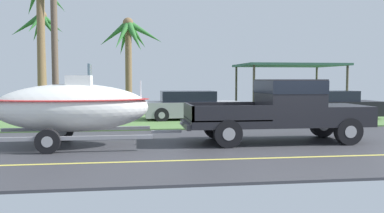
# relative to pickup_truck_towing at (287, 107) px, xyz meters

# --- Properties ---
(ground) EXTENTS (36.00, 22.00, 0.11)m
(ground) POSITION_rel_pickup_truck_towing_xyz_m (-0.20, 7.70, -1.07)
(ground) COLOR #38383D
(pickup_truck_towing) EXTENTS (5.74, 1.99, 1.92)m
(pickup_truck_towing) POSITION_rel_pickup_truck_towing_xyz_m (0.00, 0.00, 0.00)
(pickup_truck_towing) COLOR black
(pickup_truck_towing) RESTS_ON ground
(boat_on_trailer) EXTENTS (5.64, 2.43, 2.36)m
(boat_on_trailer) POSITION_rel_pickup_truck_towing_xyz_m (-6.46, -0.00, 0.07)
(boat_on_trailer) COLOR gray
(boat_on_trailer) RESTS_ON ground
(parked_sedan_near) EXTENTS (4.42, 1.94, 1.38)m
(parked_sedan_near) POSITION_rel_pickup_truck_towing_xyz_m (-2.04, 6.97, -0.39)
(parked_sedan_near) COLOR #99999E
(parked_sedan_near) RESTS_ON ground
(parked_sedan_far) EXTENTS (4.44, 1.83, 1.38)m
(parked_sedan_far) POSITION_rel_pickup_truck_towing_xyz_m (4.68, 6.48, -0.39)
(parked_sedan_far) COLOR black
(parked_sedan_far) RESTS_ON ground
(carport_awning) EXTENTS (6.24, 4.64, 2.89)m
(carport_awning) POSITION_rel_pickup_truck_towing_xyz_m (5.00, 12.85, 1.69)
(carport_awning) COLOR #4C4238
(carport_awning) RESTS_ON ground
(palm_tree_near_left) EXTENTS (2.49, 3.17, 6.74)m
(palm_tree_near_left) POSITION_rel_pickup_truck_towing_xyz_m (-8.99, 7.88, 3.91)
(palm_tree_near_left) COLOR brown
(palm_tree_near_left) RESTS_ON ground
(palm_tree_near_right) EXTENTS (2.90, 2.99, 5.72)m
(palm_tree_near_right) POSITION_rel_pickup_truck_towing_xyz_m (-9.78, 11.68, 3.18)
(palm_tree_near_right) COLOR brown
(palm_tree_near_right) RESTS_ON ground
(palm_tree_mid) EXTENTS (3.47, 3.46, 5.18)m
(palm_tree_mid) POSITION_rel_pickup_truck_towing_xyz_m (-4.90, 9.97, 2.81)
(palm_tree_mid) COLOR brown
(palm_tree_mid) RESTS_ON ground
(utility_pole) EXTENTS (0.24, 1.80, 7.28)m
(utility_pole) POSITION_rel_pickup_truck_towing_xyz_m (-7.58, 3.76, 2.73)
(utility_pole) COLOR brown
(utility_pole) RESTS_ON ground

